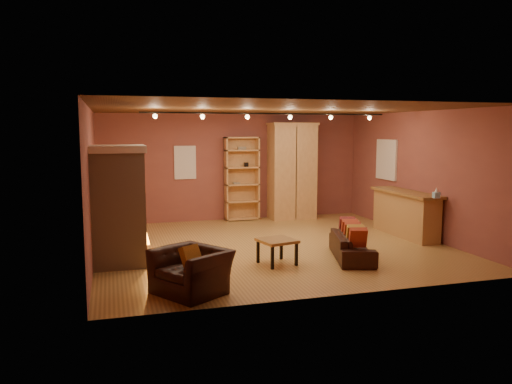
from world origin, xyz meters
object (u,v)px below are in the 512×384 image
object	(u,v)px
armchair	(191,264)
fireplace	(119,206)
bar_counter	(405,213)
loveseat	(352,241)
armoire	(292,171)
bookcase	(241,178)
coffee_table	(277,243)

from	to	relation	value
armchair	fireplace	bearing A→B (deg)	173.32
bar_counter	armchair	size ratio (longest dim) A/B	1.77
fireplace	bar_counter	size ratio (longest dim) A/B	1.00
fireplace	bar_counter	xyz separation A→B (m)	(6.24, 0.68, -0.54)
loveseat	armchair	xyz separation A→B (m)	(-3.18, -1.12, 0.10)
armchair	bar_counter	bearing A→B (deg)	83.04
armoire	armchair	bearing A→B (deg)	-123.43
bookcase	loveseat	xyz separation A→B (m)	(0.94, -4.54, -0.78)
bookcase	bar_counter	world-z (taller)	bookcase
fireplace	armchair	world-z (taller)	fireplace
fireplace	loveseat	size ratio (longest dim) A/B	1.27
armoire	coffee_table	world-z (taller)	armoire
fireplace	coffee_table	size ratio (longest dim) A/B	2.96
bookcase	bar_counter	xyz separation A→B (m)	(3.03, -3.05, -0.60)
armoire	loveseat	size ratio (longest dim) A/B	1.54
bar_counter	loveseat	distance (m)	2.57
fireplace	armoire	distance (m)	5.77
fireplace	loveseat	distance (m)	4.29
armoire	bar_counter	world-z (taller)	armoire
fireplace	armoire	world-z (taller)	armoire
bar_counter	armchair	bearing A→B (deg)	-153.63
bookcase	armoire	bearing A→B (deg)	-8.87
fireplace	armoire	bearing A→B (deg)	37.62
fireplace	loveseat	xyz separation A→B (m)	(4.15, -0.81, -0.72)
fireplace	bookcase	bearing A→B (deg)	49.27
bookcase	armchair	xyz separation A→B (m)	(-2.24, -5.67, -0.68)
armchair	coffee_table	distance (m)	2.07
armoire	coffee_table	size ratio (longest dim) A/B	3.59
fireplace	bar_counter	distance (m)	6.30
loveseat	coffee_table	bearing A→B (deg)	105.60
loveseat	coffee_table	distance (m)	1.46
armoire	loveseat	distance (m)	4.46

